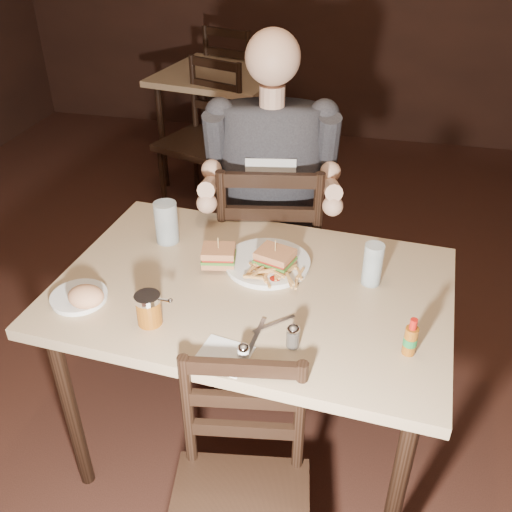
% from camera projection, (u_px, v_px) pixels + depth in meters
% --- Properties ---
extents(room_shell, '(7.00, 7.00, 7.00)m').
position_uv_depth(room_shell, '(340.00, 116.00, 1.31)').
color(room_shell, black).
rests_on(room_shell, ground).
extents(main_table, '(1.29, 0.91, 0.77)m').
position_uv_depth(main_table, '(253.00, 304.00, 1.87)').
color(main_table, tan).
rests_on(main_table, ground).
extents(bg_table, '(0.92, 0.92, 0.77)m').
position_uv_depth(bg_table, '(222.00, 85.00, 3.93)').
color(bg_table, tan).
rests_on(bg_table, ground).
extents(chair_far, '(0.53, 0.56, 0.97)m').
position_uv_depth(chair_far, '(270.00, 254.00, 2.49)').
color(chair_far, black).
rests_on(chair_far, ground).
extents(bg_chair_far, '(0.58, 0.61, 0.98)m').
position_uv_depth(bg_chair_far, '(242.00, 89.00, 4.48)').
color(bg_chair_far, black).
rests_on(bg_chair_far, ground).
extents(bg_chair_near, '(0.57, 0.60, 0.95)m').
position_uv_depth(bg_chair_near, '(199.00, 143.00, 3.59)').
color(bg_chair_near, black).
rests_on(bg_chair_near, ground).
extents(diner, '(0.60, 0.51, 0.93)m').
position_uv_depth(diner, '(271.00, 157.00, 2.19)').
color(diner, '#323337').
rests_on(diner, chair_far).
extents(dinner_plate, '(0.30, 0.30, 0.02)m').
position_uv_depth(dinner_plate, '(267.00, 264.00, 1.91)').
color(dinner_plate, white).
rests_on(dinner_plate, main_table).
extents(sandwich_left, '(0.12, 0.11, 0.10)m').
position_uv_depth(sandwich_left, '(219.00, 251.00, 1.87)').
color(sandwich_left, '#C07F50').
rests_on(sandwich_left, dinner_plate).
extents(sandwich_right, '(0.14, 0.12, 0.10)m').
position_uv_depth(sandwich_right, '(275.00, 254.00, 1.86)').
color(sandwich_right, '#C07F50').
rests_on(sandwich_right, dinner_plate).
extents(fries_pile, '(0.26, 0.19, 0.04)m').
position_uv_depth(fries_pile, '(273.00, 272.00, 1.83)').
color(fries_pile, tan).
rests_on(fries_pile, dinner_plate).
extents(ketchup_dollop, '(0.04, 0.04, 0.01)m').
position_uv_depth(ketchup_dollop, '(275.00, 279.00, 1.82)').
color(ketchup_dollop, maroon).
rests_on(ketchup_dollop, dinner_plate).
extents(glass_left, '(0.09, 0.09, 0.15)m').
position_uv_depth(glass_left, '(166.00, 222.00, 2.01)').
color(glass_left, silver).
rests_on(glass_left, main_table).
extents(glass_right, '(0.07, 0.07, 0.14)m').
position_uv_depth(glass_right, '(373.00, 264.00, 1.80)').
color(glass_right, silver).
rests_on(glass_right, main_table).
extents(hot_sauce, '(0.04, 0.04, 0.12)m').
position_uv_depth(hot_sauce, '(411.00, 336.00, 1.53)').
color(hot_sauce, brown).
rests_on(hot_sauce, main_table).
extents(salt_shaker, '(0.03, 0.03, 0.06)m').
position_uv_depth(salt_shaker, '(243.00, 354.00, 1.51)').
color(salt_shaker, white).
rests_on(salt_shaker, main_table).
extents(pepper_shaker, '(0.04, 0.04, 0.07)m').
position_uv_depth(pepper_shaker, '(293.00, 337.00, 1.57)').
color(pepper_shaker, '#38332D').
rests_on(pepper_shaker, main_table).
extents(syrup_dispenser, '(0.08, 0.08, 0.10)m').
position_uv_depth(syrup_dispenser, '(149.00, 309.00, 1.64)').
color(syrup_dispenser, brown).
rests_on(syrup_dispenser, main_table).
extents(napkin, '(0.16, 0.15, 0.00)m').
position_uv_depth(napkin, '(223.00, 356.00, 1.55)').
color(napkin, white).
rests_on(napkin, main_table).
extents(knife, '(0.03, 0.21, 0.00)m').
position_uv_depth(knife, '(253.00, 342.00, 1.59)').
color(knife, silver).
rests_on(knife, napkin).
extents(fork, '(0.11, 0.11, 0.00)m').
position_uv_depth(fork, '(274.00, 324.00, 1.65)').
color(fork, silver).
rests_on(fork, napkin).
extents(side_plate, '(0.18, 0.18, 0.01)m').
position_uv_depth(side_plate, '(79.00, 298.00, 1.76)').
color(side_plate, white).
rests_on(side_plate, main_table).
extents(bread_roll, '(0.12, 0.10, 0.07)m').
position_uv_depth(bread_roll, '(86.00, 296.00, 1.70)').
color(bread_roll, tan).
rests_on(bread_roll, side_plate).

